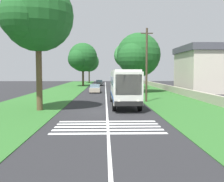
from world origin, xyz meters
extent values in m
plane|color=#262628|center=(0.00, 0.00, 0.00)|extent=(160.00, 160.00, 0.00)
cube|color=#2D6628|center=(15.00, 8.20, 0.02)|extent=(120.00, 8.00, 0.04)
cube|color=#2D6628|center=(15.00, -8.20, 0.02)|extent=(120.00, 8.00, 0.04)
cube|color=silver|center=(15.00, 0.00, 0.00)|extent=(110.00, 0.16, 0.01)
cube|color=silver|center=(4.35, -1.80, 2.10)|extent=(11.00, 2.50, 2.90)
cube|color=slate|center=(4.65, -1.80, 2.62)|extent=(9.68, 2.54, 0.85)
cube|color=slate|center=(-1.11, -1.80, 2.45)|extent=(0.08, 2.20, 1.74)
cube|color=#1E4C9E|center=(4.35, -1.80, 1.10)|extent=(10.78, 2.53, 0.36)
cube|color=silver|center=(4.35, -1.80, 3.64)|extent=(10.56, 2.30, 0.18)
cube|color=black|center=(-1.23, -1.80, 0.87)|extent=(0.16, 2.40, 0.40)
sphere|color=#F2EDCC|center=(-1.17, -1.00, 1.00)|extent=(0.24, 0.24, 0.24)
sphere|color=#F2EDCC|center=(-1.17, -2.60, 1.00)|extent=(0.24, 0.24, 0.24)
cylinder|color=black|center=(0.45, -0.65, 0.55)|extent=(1.10, 0.32, 1.10)
cylinder|color=black|center=(7.85, -0.65, 0.55)|extent=(1.10, 0.32, 1.10)
cylinder|color=black|center=(0.45, -2.95, 0.55)|extent=(1.10, 0.32, 1.10)
cylinder|color=black|center=(7.85, -2.95, 0.55)|extent=(1.10, 0.32, 1.10)
cube|color=silver|center=(-8.05, 0.00, 0.00)|extent=(0.45, 6.80, 0.01)
cube|color=silver|center=(-7.15, 0.00, 0.00)|extent=(0.45, 6.80, 0.01)
cube|color=silver|center=(-6.25, 0.00, 0.00)|extent=(0.45, 6.80, 0.01)
cube|color=silver|center=(-5.35, 0.00, 0.00)|extent=(0.45, 6.80, 0.01)
cube|color=silver|center=(-4.45, 0.00, 0.00)|extent=(0.45, 6.80, 0.01)
cube|color=#B7A893|center=(21.73, 1.86, 0.53)|extent=(4.30, 1.75, 0.70)
cube|color=slate|center=(21.63, 1.86, 1.15)|extent=(2.00, 1.61, 0.55)
cylinder|color=black|center=(20.38, 2.64, 0.32)|extent=(0.64, 0.22, 0.64)
cylinder|color=black|center=(23.08, 2.64, 0.32)|extent=(0.64, 0.22, 0.64)
cylinder|color=black|center=(20.38, 1.08, 0.32)|extent=(0.64, 0.22, 0.64)
cylinder|color=black|center=(23.08, 1.08, 0.32)|extent=(0.64, 0.22, 0.64)
cube|color=navy|center=(31.08, -1.91, 0.53)|extent=(4.30, 1.75, 0.70)
cube|color=slate|center=(30.98, -1.91, 1.15)|extent=(2.00, 1.61, 0.55)
cylinder|color=black|center=(29.73, -1.13, 0.32)|extent=(0.64, 0.22, 0.64)
cylinder|color=black|center=(32.43, -1.13, 0.32)|extent=(0.64, 0.22, 0.64)
cylinder|color=black|center=(29.73, -2.69, 0.32)|extent=(0.64, 0.22, 0.64)
cylinder|color=black|center=(32.43, -2.69, 0.32)|extent=(0.64, 0.22, 0.64)
cube|color=gold|center=(39.49, -2.09, 0.53)|extent=(4.30, 1.75, 0.70)
cube|color=slate|center=(39.39, -2.09, 1.15)|extent=(2.00, 1.61, 0.55)
cylinder|color=black|center=(38.14, -1.31, 0.32)|extent=(0.64, 0.22, 0.64)
cylinder|color=black|center=(40.84, -1.31, 0.32)|extent=(0.64, 0.22, 0.64)
cylinder|color=black|center=(38.14, -2.87, 0.32)|extent=(0.64, 0.22, 0.64)
cylinder|color=black|center=(40.84, -2.87, 0.32)|extent=(0.64, 0.22, 0.64)
cube|color=gray|center=(46.61, 1.67, 0.53)|extent=(4.30, 1.75, 0.70)
cube|color=slate|center=(46.51, 1.67, 1.15)|extent=(2.00, 1.61, 0.55)
cylinder|color=black|center=(45.26, 2.45, 0.32)|extent=(0.64, 0.22, 0.64)
cylinder|color=black|center=(47.96, 2.45, 0.32)|extent=(0.64, 0.22, 0.64)
cylinder|color=black|center=(45.26, 0.89, 0.32)|extent=(0.64, 0.22, 0.64)
cylinder|color=black|center=(47.96, 0.89, 0.32)|extent=(0.64, 0.22, 0.64)
cylinder|color=brown|center=(0.96, 6.12, 3.40)|extent=(0.53, 0.53, 6.72)
sphere|color=#1E5623|center=(0.96, 6.12, 8.51)|extent=(6.35, 6.35, 6.35)
sphere|color=#1E5623|center=(2.86, 6.12, 8.03)|extent=(4.67, 4.67, 4.67)
sphere|color=#1E5623|center=(-0.63, 7.07, 8.03)|extent=(3.69, 3.69, 3.69)
cylinder|color=brown|center=(60.87, 5.21, 2.57)|extent=(0.40, 0.40, 5.07)
sphere|color=#286B2D|center=(60.87, 5.21, 6.85)|extent=(6.33, 6.33, 6.33)
sphere|color=#286B2D|center=(62.77, 5.21, 6.37)|extent=(4.14, 4.14, 4.14)
sphere|color=#286B2D|center=(59.29, 6.16, 6.37)|extent=(3.56, 3.56, 3.56)
cylinder|color=#4C3826|center=(42.25, 5.63, 2.64)|extent=(0.50, 0.50, 5.20)
sphere|color=#1E5623|center=(42.25, 5.63, 7.21)|extent=(7.14, 7.14, 7.14)
sphere|color=#1E5623|center=(44.40, 5.63, 6.67)|extent=(5.17, 5.17, 5.17)
sphere|color=#1E5623|center=(40.47, 6.70, 6.67)|extent=(4.86, 4.86, 4.86)
cylinder|color=brown|center=(50.47, -5.96, 3.18)|extent=(0.42, 0.42, 6.29)
sphere|color=#337A38|center=(50.47, -5.96, 8.27)|extent=(7.06, 7.06, 7.06)
sphere|color=#337A38|center=(52.59, -5.96, 7.74)|extent=(4.53, 4.53, 4.53)
sphere|color=#337A38|center=(48.70, -4.90, 7.74)|extent=(4.66, 4.66, 4.66)
cylinder|color=#3D2D1E|center=(33.39, -5.19, 3.12)|extent=(0.50, 0.50, 6.17)
sphere|color=#1E5623|center=(33.39, -5.19, 7.70)|extent=(5.45, 5.45, 5.45)
sphere|color=#1E5623|center=(35.03, -5.19, 7.30)|extent=(3.34, 3.34, 3.34)
sphere|color=#1E5623|center=(32.03, -4.37, 7.30)|extent=(3.13, 3.13, 3.13)
cylinder|color=#3D2D1E|center=(22.17, -5.66, 2.22)|extent=(0.36, 0.36, 4.37)
sphere|color=#1E5623|center=(22.17, -5.66, 6.49)|extent=(7.56, 7.56, 7.56)
sphere|color=#1E5623|center=(24.44, -5.66, 5.92)|extent=(4.23, 4.23, 4.23)
sphere|color=#1E5623|center=(20.28, -4.52, 5.92)|extent=(5.07, 5.07, 5.07)
cylinder|color=#473828|center=(7.61, -4.71, 4.32)|extent=(0.24, 0.24, 8.56)
cube|color=#3D3326|center=(7.61, -4.71, 8.00)|extent=(0.12, 1.40, 0.12)
cube|color=#B2A893|center=(20.00, -11.60, 0.56)|extent=(70.00, 0.40, 1.04)
cube|color=beige|center=(23.19, -17.78, 3.50)|extent=(11.51, 8.15, 7.00)
cube|color=#4C4C56|center=(23.19, -17.78, 7.56)|extent=(12.11, 8.75, 1.12)
camera|label=1|loc=(-22.53, 0.19, 3.49)|focal=41.36mm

